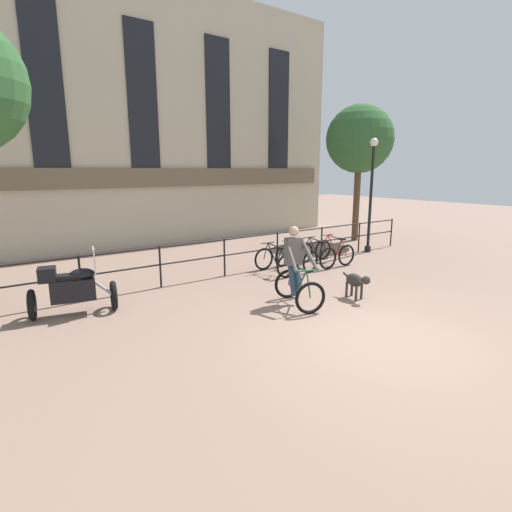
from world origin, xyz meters
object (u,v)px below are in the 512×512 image
at_px(parked_motorcycle, 72,288).
at_px(street_lamp, 371,189).
at_px(parked_bicycle_near_lamp, 275,261).
at_px(parked_bicycle_mid_right, 316,254).
at_px(cyclist_with_bike, 296,270).
at_px(parked_bicycle_mid_left, 296,258).
at_px(parked_bicycle_far_end, 334,251).
at_px(dog, 356,281).

relative_size(parked_motorcycle, street_lamp, 0.44).
xyz_separation_m(parked_motorcycle, parked_bicycle_near_lamp, (5.34, 0.16, -0.20)).
relative_size(parked_bicycle_near_lamp, parked_bicycle_mid_right, 0.99).
bearing_deg(cyclist_with_bike, parked_bicycle_near_lamp, 78.31).
xyz_separation_m(parked_bicycle_near_lamp, parked_bicycle_mid_right, (1.61, 0.00, -0.00)).
relative_size(parked_bicycle_near_lamp, parked_bicycle_mid_left, 0.94).
relative_size(parked_bicycle_mid_right, parked_bicycle_far_end, 1.00).
relative_size(cyclist_with_bike, parked_bicycle_far_end, 1.49).
bearing_deg(cyclist_with_bike, parked_bicycle_mid_left, 64.90).
distance_m(cyclist_with_bike, parked_bicycle_mid_left, 3.09).
distance_m(parked_bicycle_mid_left, parked_bicycle_far_end, 1.61).
height_order(parked_bicycle_mid_left, parked_bicycle_far_end, same).
bearing_deg(dog, parked_motorcycle, 159.55).
bearing_deg(parked_bicycle_mid_right, dog, 64.77).
xyz_separation_m(cyclist_with_bike, street_lamp, (5.88, 2.76, 1.46)).
bearing_deg(parked_bicycle_far_end, parked_bicycle_near_lamp, 3.01).
height_order(dog, street_lamp, street_lamp).
relative_size(dog, parked_motorcycle, 0.50).
height_order(parked_motorcycle, parked_bicycle_mid_left, parked_motorcycle).
distance_m(dog, parked_motorcycle, 6.08).
height_order(parked_bicycle_near_lamp, street_lamp, street_lamp).
height_order(parked_bicycle_near_lamp, parked_bicycle_far_end, same).
distance_m(parked_bicycle_far_end, street_lamp, 2.95).
bearing_deg(parked_bicycle_mid_left, parked_motorcycle, -6.95).
bearing_deg(cyclist_with_bike, parked_bicycle_far_end, 48.68).
bearing_deg(parked_bicycle_near_lamp, cyclist_with_bike, 63.06).
xyz_separation_m(cyclist_with_bike, parked_bicycle_mid_right, (2.84, 2.29, -0.41)).
height_order(dog, parked_bicycle_mid_right, parked_bicycle_mid_right).
height_order(cyclist_with_bike, parked_bicycle_far_end, cyclist_with_bike).
xyz_separation_m(parked_motorcycle, parked_bicycle_mid_left, (6.15, 0.16, -0.20)).
bearing_deg(street_lamp, parked_bicycle_mid_right, -171.20).
relative_size(cyclist_with_bike, parked_bicycle_near_lamp, 1.51).
height_order(dog, parked_bicycle_mid_left, parked_bicycle_mid_left).
distance_m(parked_bicycle_mid_left, parked_bicycle_mid_right, 0.81).
bearing_deg(parked_motorcycle, parked_bicycle_near_lamp, -76.01).
relative_size(parked_motorcycle, parked_bicycle_far_end, 1.51).
bearing_deg(parked_bicycle_near_lamp, parked_bicycle_far_end, -178.68).
distance_m(cyclist_with_bike, dog, 1.49).
bearing_deg(street_lamp, parked_bicycle_far_end, -168.10).
bearing_deg(street_lamp, parked_bicycle_near_lamp, -174.23).
xyz_separation_m(parked_bicycle_near_lamp, parked_bicycle_mid_left, (0.81, 0.00, -0.00)).
height_order(cyclist_with_bike, parked_bicycle_mid_right, cyclist_with_bike).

